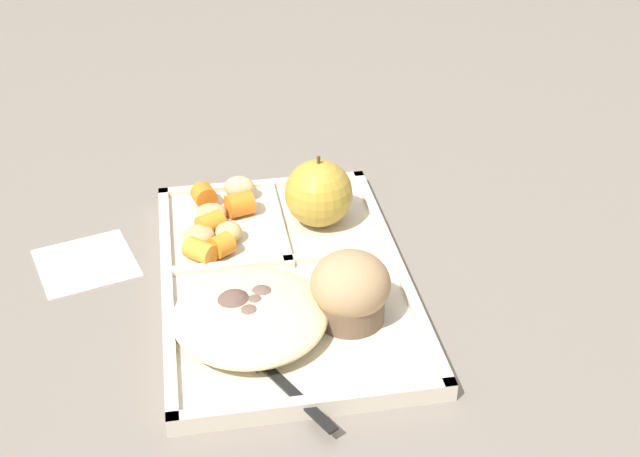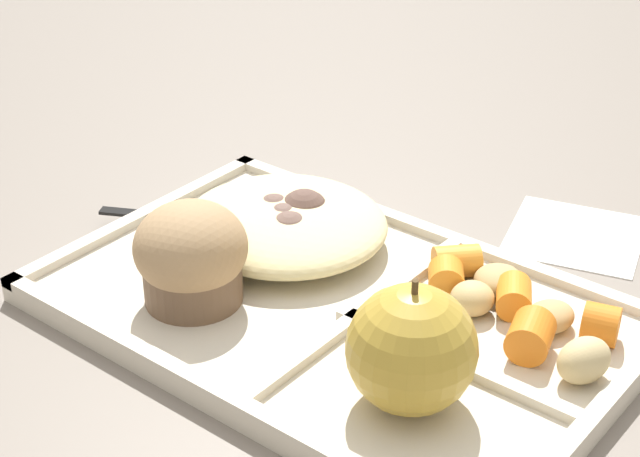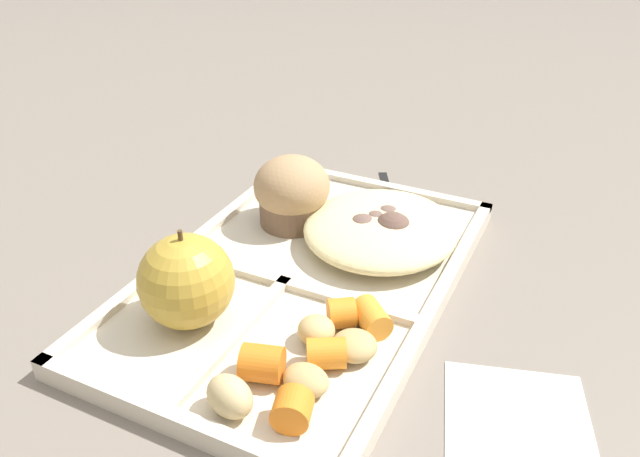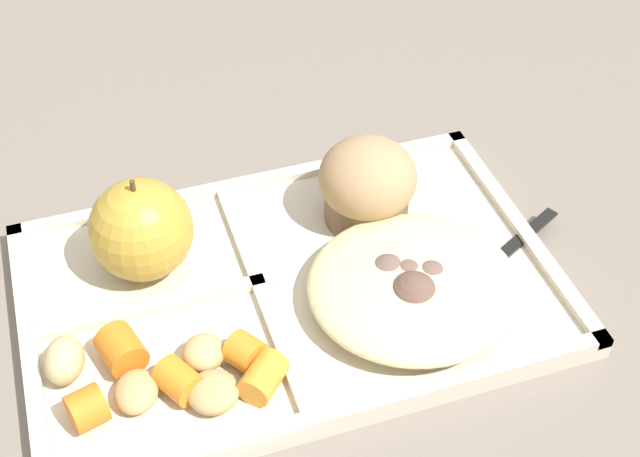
{
  "view_description": "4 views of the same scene",
  "coord_description": "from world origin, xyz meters",
  "px_view_note": "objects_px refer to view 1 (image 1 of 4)",
  "views": [
    {
      "loc": [
        0.68,
        -0.08,
        0.51
      ],
      "look_at": [
        -0.0,
        0.04,
        0.06
      ],
      "focal_mm": 47.86,
      "sensor_mm": 36.0,
      "label": 1
    },
    {
      "loc": [
        -0.34,
        0.44,
        0.38
      ],
      "look_at": [
        0.02,
        -0.01,
        0.06
      ],
      "focal_mm": 57.76,
      "sensor_mm": 36.0,
      "label": 2
    },
    {
      "loc": [
        -0.4,
        -0.21,
        0.33
      ],
      "look_at": [
        0.05,
        0.01,
        0.03
      ],
      "focal_mm": 35.64,
      "sensor_mm": 36.0,
      "label": 3
    },
    {
      "loc": [
        -0.12,
        -0.42,
        0.48
      ],
      "look_at": [
        0.03,
        0.01,
        0.05
      ],
      "focal_mm": 50.12,
      "sensor_mm": 36.0,
      "label": 4
    }
  ],
  "objects_px": {
    "green_apple": "(319,193)",
    "plastic_fork": "(273,374)",
    "lunch_tray": "(284,279)",
    "bran_muffin": "(350,290)"
  },
  "relations": [
    {
      "from": "green_apple",
      "to": "plastic_fork",
      "type": "distance_m",
      "value": 0.25
    },
    {
      "from": "green_apple",
      "to": "bran_muffin",
      "type": "height_order",
      "value": "green_apple"
    },
    {
      "from": "lunch_tray",
      "to": "bran_muffin",
      "type": "bearing_deg",
      "value": 33.5
    },
    {
      "from": "green_apple",
      "to": "plastic_fork",
      "type": "height_order",
      "value": "green_apple"
    },
    {
      "from": "green_apple",
      "to": "plastic_fork",
      "type": "relative_size",
      "value": 0.58
    },
    {
      "from": "lunch_tray",
      "to": "green_apple",
      "type": "bearing_deg",
      "value": 150.9
    },
    {
      "from": "bran_muffin",
      "to": "lunch_tray",
      "type": "bearing_deg",
      "value": -146.5
    },
    {
      "from": "green_apple",
      "to": "bran_muffin",
      "type": "distance_m",
      "value": 0.17
    },
    {
      "from": "bran_muffin",
      "to": "plastic_fork",
      "type": "bearing_deg",
      "value": -51.03
    },
    {
      "from": "lunch_tray",
      "to": "green_apple",
      "type": "height_order",
      "value": "green_apple"
    }
  ]
}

